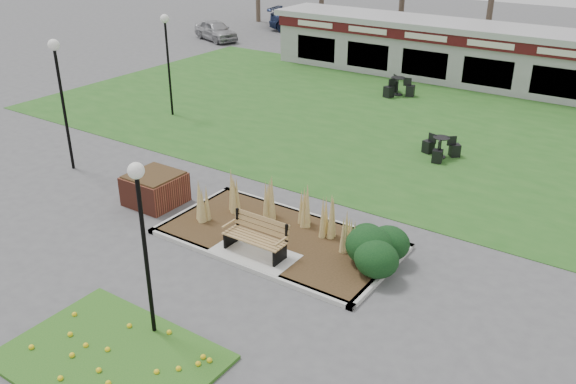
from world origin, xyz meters
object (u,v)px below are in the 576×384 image
Objects in this scene: lamp_post_near_right at (141,214)px; bistro_set_b at (440,150)px; lamp_post_near_left at (59,76)px; car_black at (406,32)px; park_bench at (257,236)px; food_pavilion at (498,57)px; car_silver at (216,30)px; car_blue at (308,20)px; brick_planter at (155,188)px; lamp_post_far_left at (167,43)px; bistro_set_a at (397,89)px.

lamp_post_near_right is 2.83× the size of bistro_set_b.
lamp_post_near_left reaches higher than lamp_post_near_right.
lamp_post_near_left is at bearing -160.13° from car_black.
park_bench reaches higher than bistro_set_b.
lamp_post_near_right is at bearing -89.74° from food_pavilion.
car_silver is 6.95m from car_blue.
lamp_post_near_left reaches higher than car_blue.
brick_planter is 0.35× the size of lamp_post_far_left.
bistro_set_a is 0.40× the size of car_silver.
car_silver is (-14.63, 20.00, 0.18)m from brick_planter.
car_silver is at bearing 128.00° from lamp_post_near_right.
car_silver is at bearing 126.19° from brick_planter.
lamp_post_far_left is 3.08× the size of bistro_set_b.
lamp_post_far_left is (-10.06, -12.41, 1.61)m from food_pavilion.
car_silver is (-8.98, 13.44, -2.43)m from lamp_post_far_left.
bistro_set_a is (5.37, 14.48, -2.91)m from lamp_post_near_left.
car_silver is at bearing 132.53° from park_bench.
food_pavilion is 19.08m from car_silver.
brick_planter is 28.28m from car_blue.
car_black is at bearing 88.42° from lamp_post_near_left.
park_bench is at bearing -98.27° from bistro_set_b.
car_silver reaches higher than park_bench.
car_blue is (-12.18, 11.20, 0.52)m from bistro_set_a.
lamp_post_near_right is at bearing -88.38° from park_bench.
brick_planter is (-4.40, 0.75, -0.11)m from park_bench.
lamp_post_far_left is (-5.66, 6.56, 2.61)m from brick_planter.
brick_planter is at bearing -4.24° from lamp_post_near_left.
bistro_set_a is at bearing -135.97° from car_black.
brick_planter is 14.83m from bistro_set_a.
bistro_set_b is at bearing 38.73° from lamp_post_near_left.
brick_planter is 10.14m from bistro_set_b.
car_silver is at bearing 138.93° from car_blue.
lamp_post_near_left is at bearing 151.34° from lamp_post_near_right.
food_pavilion is 5.00× the size of car_black.
brick_planter is at bearing -49.20° from lamp_post_far_left.
brick_planter is 1.09× the size of bistro_set_b.
food_pavilion is 23.50m from lamp_post_near_right.
lamp_post_near_left is at bearing -141.27° from bistro_set_b.
car_black reaches higher than park_bench.
food_pavilion is at bearing 50.97° from lamp_post_far_left.
brick_planter is 5.11m from lamp_post_near_left.
park_bench is 15.91m from bistro_set_a.
lamp_post_near_left is 1.04× the size of lamp_post_far_left.
lamp_post_near_right is at bearing -47.40° from lamp_post_far_left.
park_bench is 27.92m from car_black.
lamp_post_far_left is at bearing 102.21° from lamp_post_near_left.
bistro_set_a is at bearing 102.14° from park_bench.
car_blue is (-6.82, 25.68, -2.39)m from lamp_post_near_left.
bistro_set_a is at bearing 69.66° from lamp_post_near_left.
car_black is (-4.66, 11.20, 0.51)m from bistro_set_a.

